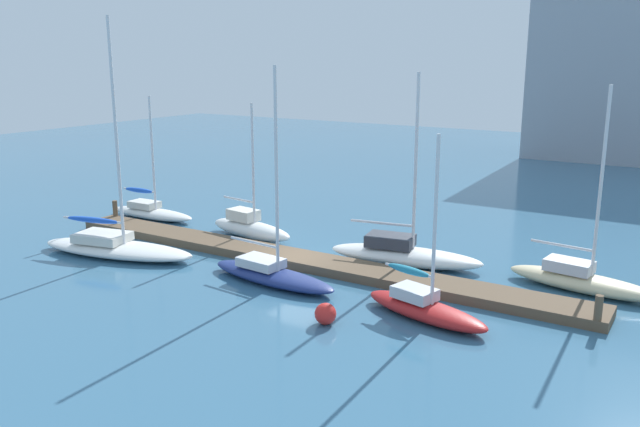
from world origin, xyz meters
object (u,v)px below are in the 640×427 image
sailboat_3 (271,272)px  sailboat_2 (250,227)px  mooring_buoy_red (325,314)px  sailboat_6 (581,279)px  sailboat_4 (403,253)px  harbor_building_distant (620,63)px  sailboat_0 (151,211)px  sailboat_5 (424,306)px  sailboat_1 (115,245)px

sailboat_3 → sailboat_2: bearing=140.2°
sailboat_2 → mooring_buoy_red: 12.29m
sailboat_3 → sailboat_6: size_ratio=1.08×
sailboat_4 → harbor_building_distant: bearing=75.9°
sailboat_3 → harbor_building_distant: bearing=86.8°
sailboat_0 → mooring_buoy_red: 18.91m
sailboat_0 → sailboat_4: size_ratio=0.83×
sailboat_3 → harbor_building_distant: 46.16m
sailboat_3 → sailboat_5: sailboat_3 is taller
sailboat_1 → sailboat_5: size_ratio=1.64×
sailboat_6 → harbor_building_distant: size_ratio=0.47×
sailboat_3 → mooring_buoy_red: 5.02m
sailboat_1 → sailboat_2: sailboat_1 is taller
sailboat_0 → sailboat_1: 7.47m
sailboat_0 → sailboat_3: 13.92m
sailboat_4 → sailboat_5: 6.42m
sailboat_5 → sailboat_2: bearing=170.0°
sailboat_0 → sailboat_1: bearing=-59.5°
sailboat_2 → sailboat_4: bearing=8.2°
sailboat_2 → mooring_buoy_red: size_ratio=8.98×
sailboat_0 → sailboat_5: (19.89, -5.70, 0.03)m
sailboat_3 → mooring_buoy_red: sailboat_3 is taller
sailboat_1 → mooring_buoy_red: bearing=-19.8°
sailboat_6 → mooring_buoy_red: size_ratio=10.56×
sailboat_1 → mooring_buoy_red: size_ratio=14.12×
harbor_building_distant → sailboat_3: bearing=-98.8°
sailboat_1 → sailboat_6: bearing=6.4°
sailboat_0 → sailboat_2: size_ratio=1.02×
sailboat_0 → sailboat_5: bearing=-18.3°
sailboat_1 → sailboat_6: 21.31m
mooring_buoy_red → sailboat_3: bearing=148.9°
sailboat_1 → harbor_building_distant: bearing=59.2°
sailboat_3 → sailboat_6: 12.91m
sailboat_5 → mooring_buoy_red: bearing=-125.7°
sailboat_0 → mooring_buoy_red: sailboat_0 is taller
sailboat_2 → sailboat_4: sailboat_4 is taller
sailboat_4 → sailboat_0: bearing=169.7°
sailboat_2 → sailboat_6: size_ratio=0.85×
sailboat_6 → mooring_buoy_red: (-7.18, -8.50, -0.12)m
sailboat_1 → harbor_building_distant: size_ratio=0.63×
sailboat_1 → sailboat_4: sailboat_1 is taller
sailboat_1 → sailboat_4: (12.50, 6.06, 0.05)m
sailboat_2 → sailboat_4: 8.92m
sailboat_0 → sailboat_1: sailboat_1 is taller
sailboat_4 → sailboat_5: size_ratio=1.28×
sailboat_6 → mooring_buoy_red: bearing=-122.7°
sailboat_1 → sailboat_5: sailboat_1 is taller
sailboat_0 → sailboat_3: (12.80, -5.48, -0.01)m
mooring_buoy_red → harbor_building_distant: 48.28m
sailboat_4 → sailboat_6: bearing=-4.8°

